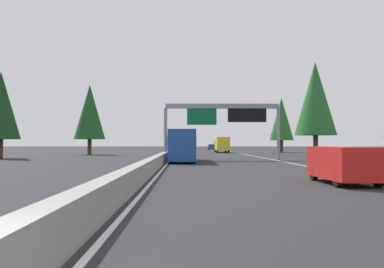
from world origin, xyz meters
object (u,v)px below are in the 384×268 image
at_px(sign_gantry_overhead, 224,115).
at_px(bus_near_center, 182,144).
at_px(pickup_far_right, 184,146).
at_px(conifer_left_mid, 90,112).
at_px(conifer_right_far, 281,119).
at_px(box_truck_near_right, 222,144).
at_px(minivan_far_center, 343,163).
at_px(sedan_mid_left, 211,147).
at_px(conifer_right_mid, 315,99).
at_px(conifer_left_near, 1,105).

height_order(sign_gantry_overhead, bus_near_center, sign_gantry_overhead).
xyz_separation_m(pickup_far_right, conifer_left_mid, (-61.69, 14.84, 5.83)).
height_order(sign_gantry_overhead, conifer_right_far, conifer_right_far).
bearing_deg(bus_near_center, conifer_right_far, -24.89).
xyz_separation_m(box_truck_near_right, conifer_left_mid, (-14.53, 22.12, 5.14)).
relative_size(minivan_far_center, sedan_mid_left, 1.14).
bearing_deg(sedan_mid_left, conifer_right_far, -160.54).
bearing_deg(conifer_left_mid, conifer_right_far, -64.36).
relative_size(sign_gantry_overhead, bus_near_center, 1.10).
height_order(sign_gantry_overhead, sedan_mid_left, sign_gantry_overhead).
bearing_deg(bus_near_center, box_truck_near_right, -10.43).
bearing_deg(conifer_right_far, conifer_right_mid, 178.93).
relative_size(box_truck_near_right, sedan_mid_left, 1.93).
bearing_deg(sign_gantry_overhead, conifer_right_mid, -45.38).
distance_m(bus_near_center, conifer_left_near, 23.98).
height_order(pickup_far_right, sedan_mid_left, pickup_far_right).
distance_m(box_truck_near_right, conifer_left_mid, 26.96).
relative_size(conifer_right_mid, conifer_left_mid, 1.21).
relative_size(sign_gantry_overhead, conifer_left_near, 1.21).
relative_size(sign_gantry_overhead, minivan_far_center, 2.54).
bearing_deg(conifer_left_mid, box_truck_near_right, -56.71).
bearing_deg(sedan_mid_left, box_truck_near_right, 179.95).
bearing_deg(conifer_right_far, sedan_mid_left, 19.46).
height_order(bus_near_center, conifer_right_mid, conifer_right_mid).
distance_m(conifer_right_mid, conifer_left_mid, 34.45).
distance_m(bus_near_center, conifer_left_mid, 29.60).
relative_size(minivan_far_center, pickup_far_right, 0.89).
bearing_deg(conifer_right_far, pickup_far_right, 22.97).
height_order(minivan_far_center, conifer_right_mid, conifer_right_mid).
relative_size(sedan_mid_left, conifer_right_far, 0.41).
relative_size(sign_gantry_overhead, pickup_far_right, 2.26).
height_order(sedan_mid_left, conifer_left_near, conifer_left_near).
xyz_separation_m(box_truck_near_right, pickup_far_right, (47.17, 7.28, -0.70)).
xyz_separation_m(minivan_far_center, sedan_mid_left, (98.86, 0.23, -0.27)).
bearing_deg(sign_gantry_overhead, pickup_far_right, 3.07).
bearing_deg(conifer_right_mid, sedan_mid_left, 11.29).
height_order(bus_near_center, sedan_mid_left, bus_near_center).
height_order(pickup_far_right, conifer_left_near, conifer_left_near).
xyz_separation_m(pickup_far_right, conifer_left_near, (-78.08, 21.87, 5.45)).
relative_size(pickup_far_right, sedan_mid_left, 1.27).
relative_size(bus_near_center, conifer_left_mid, 1.04).
distance_m(pickup_far_right, conifer_left_near, 81.27).
bearing_deg(box_truck_near_right, sedan_mid_left, -0.05).
distance_m(pickup_far_right, conifer_right_far, 49.57).
relative_size(minivan_far_center, bus_near_center, 0.43).
xyz_separation_m(bus_near_center, conifer_right_mid, (17.74, -18.80, 6.45)).
bearing_deg(conifer_left_near, box_truck_near_right, -43.31).
bearing_deg(pickup_far_right, conifer_right_mid, -164.79).
xyz_separation_m(sign_gantry_overhead, pickup_far_right, (83.20, 4.46, -3.96)).
height_order(box_truck_near_right, conifer_left_near, conifer_left_near).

